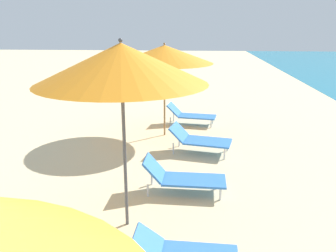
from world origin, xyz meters
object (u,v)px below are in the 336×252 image
lounger_second_shoreside (182,177)px  lounger_farthest_inland (199,139)px  lounger_farthest_shoreside (190,114)px  umbrella_farthest (164,54)px  umbrella_second (121,64)px

lounger_second_shoreside → lounger_farthest_inland: 2.11m
lounger_farthest_shoreside → umbrella_farthest: bearing=-112.6°
umbrella_second → umbrella_farthest: bearing=87.4°
lounger_second_shoreside → lounger_farthest_shoreside: 4.52m
lounger_second_shoreside → lounger_farthest_inland: (0.33, 2.09, 0.04)m
umbrella_farthest → lounger_farthest_shoreside: size_ratio=1.67×
umbrella_farthest → lounger_farthest_inland: umbrella_farthest is taller
umbrella_second → lounger_second_shoreside: 2.59m
lounger_second_shoreside → umbrella_second: bearing=-123.5°
lounger_farthest_inland → lounger_farthest_shoreside: bearing=107.5°
umbrella_farthest → umbrella_second: bearing=-92.6°
lounger_second_shoreside → lounger_farthest_inland: bearing=82.8°
umbrella_second → umbrella_farthest: size_ratio=1.09×
umbrella_second → umbrella_farthest: (0.20, 4.53, -0.25)m
umbrella_second → umbrella_farthest: umbrella_second is taller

